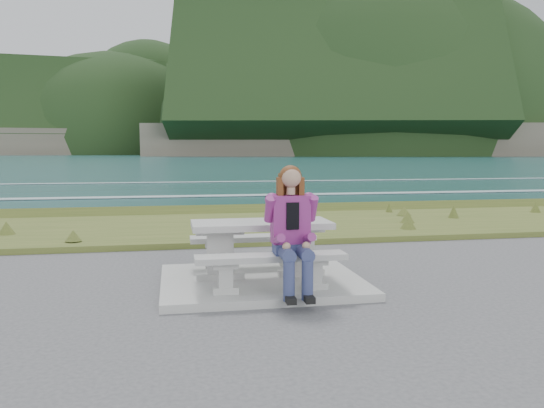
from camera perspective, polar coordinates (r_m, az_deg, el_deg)
name	(u,v)px	position (r m, az deg, el deg)	size (l,w,h in m)	color
concrete_slab	(261,281)	(7.07, -1.15, -8.32)	(2.60, 2.10, 0.10)	#A1A29C
picnic_table	(261,234)	(6.94, -1.16, -3.24)	(1.80, 0.75, 0.75)	#A1A29C
bench_landward	(271,263)	(6.30, -0.10, -6.33)	(1.80, 0.35, 0.45)	#A1A29C
bench_seaward	(253,242)	(7.66, -2.03, -4.15)	(1.80, 0.35, 0.45)	#A1A29C
grass_verge	(225,229)	(11.95, -5.13, -2.74)	(160.00, 4.50, 0.22)	#435720
shore_drop	(214,214)	(14.81, -6.22, -1.09)	(160.00, 0.80, 2.20)	#645B4B
ocean	(192,209)	(32.06, -8.59, -0.52)	(1600.00, 1600.00, 0.09)	#1C4E50
headland_range	(411,140)	(448.01, 14.72, 6.70)	(729.83, 363.95, 213.46)	#645B4B
seated_woman	(293,247)	(6.17, 2.29, -4.68)	(0.45, 0.77, 1.50)	navy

